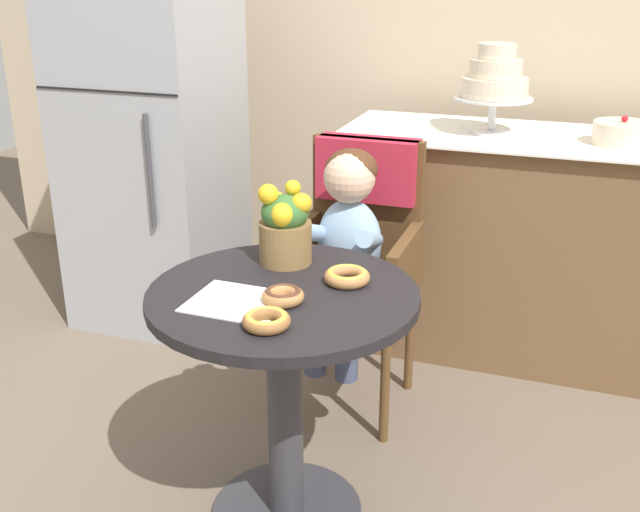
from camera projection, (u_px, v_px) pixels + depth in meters
name	position (u px, v px, depth m)	size (l,w,h in m)	color
back_wall	(437.00, 3.00, 3.38)	(4.80, 0.10, 2.70)	#C1AD8E
cafe_table	(284.00, 362.00, 2.06)	(0.72, 0.72, 0.72)	black
wicker_chair	(359.00, 232.00, 2.66)	(0.42, 0.45, 0.95)	brown
seated_child	(346.00, 236.00, 2.51)	(0.27, 0.32, 0.73)	#8CADCC
paper_napkin	(238.00, 302.00, 1.92)	(0.24, 0.21, 0.00)	white
donut_front	(283.00, 295.00, 1.91)	(0.11, 0.11, 0.04)	#AD7542
donut_mid	(347.00, 276.00, 2.03)	(0.12, 0.12, 0.04)	#AD7542
donut_side	(266.00, 320.00, 1.78)	(0.12, 0.12, 0.03)	#936033
flower_vase	(285.00, 225.00, 2.14)	(0.15, 0.15, 0.24)	brown
display_counter	(532.00, 246.00, 3.05)	(1.56, 0.62, 0.90)	brown
tiered_cake_stand	(495.00, 81.00, 2.88)	(0.30, 0.30, 0.34)	silver
round_layer_cake	(623.00, 133.00, 2.75)	(0.21, 0.21, 0.11)	beige
refrigerator	(151.00, 131.00, 3.23)	(0.64, 0.63, 1.70)	#9EA0A5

